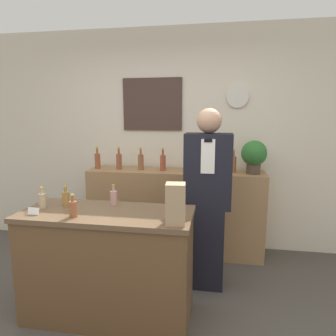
{
  "coord_description": "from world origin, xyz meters",
  "views": [
    {
      "loc": [
        0.61,
        -1.72,
        1.66
      ],
      "look_at": [
        0.13,
        1.08,
        1.15
      ],
      "focal_mm": 32.0,
      "sensor_mm": 36.0,
      "label": 1
    }
  ],
  "objects_px": {
    "shopkeeper": "(207,201)",
    "potted_plant": "(254,155)",
    "paper_bag": "(175,204)",
    "tape_dispenser": "(179,222)"
  },
  "relations": [
    {
      "from": "shopkeeper",
      "to": "potted_plant",
      "type": "relative_size",
      "value": 4.6
    },
    {
      "from": "potted_plant",
      "to": "paper_bag",
      "type": "relative_size",
      "value": 1.28
    },
    {
      "from": "shopkeeper",
      "to": "potted_plant",
      "type": "distance_m",
      "value": 0.89
    },
    {
      "from": "paper_bag",
      "to": "shopkeeper",
      "type": "bearing_deg",
      "value": 76.16
    },
    {
      "from": "paper_bag",
      "to": "tape_dispenser",
      "type": "distance_m",
      "value": 0.13
    },
    {
      "from": "shopkeeper",
      "to": "paper_bag",
      "type": "distance_m",
      "value": 0.83
    },
    {
      "from": "paper_bag",
      "to": "tape_dispenser",
      "type": "xyz_separation_m",
      "value": [
        0.02,
        -0.01,
        -0.12
      ]
    },
    {
      "from": "shopkeeper",
      "to": "tape_dispenser",
      "type": "xyz_separation_m",
      "value": [
        -0.17,
        -0.79,
        0.07
      ]
    },
    {
      "from": "shopkeeper",
      "to": "paper_bag",
      "type": "relative_size",
      "value": 5.89
    },
    {
      "from": "potted_plant",
      "to": "tape_dispenser",
      "type": "xyz_separation_m",
      "value": [
        -0.65,
        -1.45,
        -0.3
      ]
    }
  ]
}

